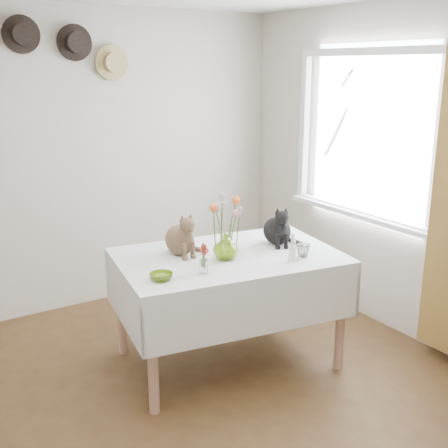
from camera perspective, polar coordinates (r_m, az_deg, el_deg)
room at (r=2.78m, az=-2.13°, el=-0.47°), size 4.08×4.58×2.58m
window at (r=4.58m, az=14.26°, el=7.40°), size 0.12×1.52×1.32m
dining_table at (r=3.86m, az=0.45°, el=-5.90°), size 1.62×1.18×0.79m
tabby_cat at (r=3.78m, az=-4.53°, el=-0.83°), size 0.21×0.26×0.31m
black_cat at (r=4.01m, az=5.42°, el=0.03°), size 0.28×0.31×0.30m
flower_vase at (r=3.69m, az=0.16°, el=-2.31°), size 0.19×0.19×0.17m
green_bowl at (r=3.38m, az=-6.39°, el=-5.33°), size 0.14×0.14×0.04m
drinking_glass at (r=3.78m, az=8.03°, el=-2.70°), size 0.12×0.12×0.09m
candlestick at (r=3.69m, az=6.94°, el=-2.83°), size 0.05×0.05×0.19m
berry_jar at (r=3.43m, az=-2.10°, el=-3.53°), size 0.05×0.05×0.22m
porcelain_figurine at (r=3.86m, az=7.12°, el=-2.35°), size 0.05×0.05×0.09m
flower_bouquet at (r=3.63m, az=0.09°, el=1.54°), size 0.17×0.13×0.39m
wall_hats at (r=4.72m, az=-15.23°, el=16.97°), size 0.98×0.09×0.48m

